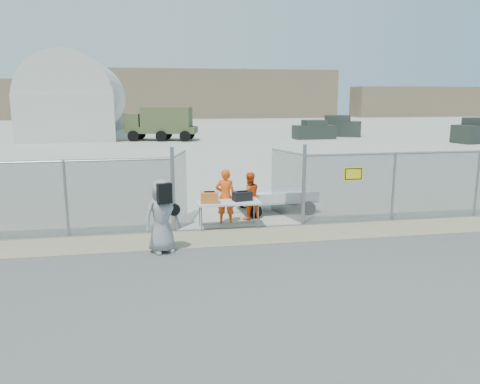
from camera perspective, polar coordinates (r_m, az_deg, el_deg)
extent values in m
plane|color=#404040|center=(12.46, 1.67, -6.77)|extent=(160.00, 160.00, 0.00)
cube|color=#ACAB98|center=(53.76, -7.79, 7.21)|extent=(160.00, 80.00, 0.01)
cube|color=gray|center=(13.39, 0.78, -5.43)|extent=(44.00, 1.60, 0.01)
cube|color=orange|center=(13.89, -3.74, -0.70)|extent=(0.56, 0.40, 0.33)
cube|color=black|center=(14.20, 0.28, -0.52)|extent=(0.62, 0.44, 0.27)
imported|color=#FF5511|center=(14.58, -1.79, -0.54)|extent=(0.72, 0.58, 1.73)
imported|color=#FF5511|center=(15.05, 1.12, -0.50)|extent=(0.84, 0.70, 1.55)
imported|color=gray|center=(12.01, -9.51, -2.92)|extent=(1.08, 0.89, 1.89)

